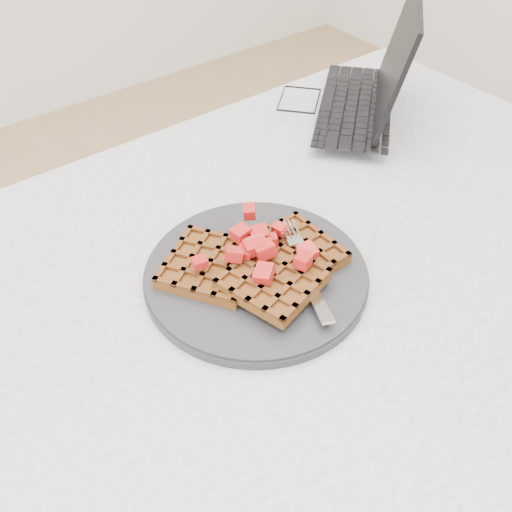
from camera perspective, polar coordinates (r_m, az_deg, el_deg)
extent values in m
plane|color=tan|center=(1.39, 2.52, -23.35)|extent=(4.00, 4.00, 0.00)
cube|color=silver|center=(0.78, 4.15, -0.98)|extent=(1.20, 0.80, 0.03)
cube|color=silver|center=(1.51, 10.57, 4.93)|extent=(0.06, 0.06, 0.72)
cylinder|color=#252527|center=(0.73, 0.00, -1.84)|extent=(0.29, 0.29, 0.02)
imported|color=black|center=(1.09, 7.38, 14.52)|extent=(0.37, 0.36, 0.02)
cube|color=black|center=(1.04, 13.96, 18.89)|extent=(0.25, 0.22, 0.19)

